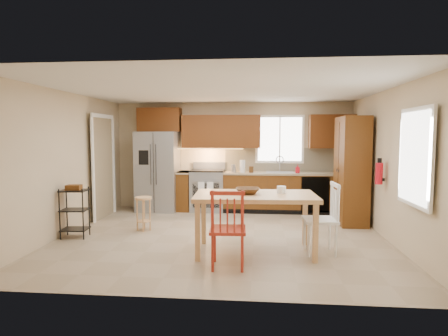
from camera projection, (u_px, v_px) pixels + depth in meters
floor at (222, 236)px, 6.46m from camera, size 5.50×5.50×0.00m
ceiling at (222, 90)px, 6.24m from camera, size 5.50×5.00×0.02m
wall_back at (233, 156)px, 8.83m from camera, size 5.50×0.02×2.50m
wall_front at (199, 183)px, 3.87m from camera, size 5.50×0.02×2.50m
wall_left at (68, 163)px, 6.60m from camera, size 0.02×5.00×2.50m
wall_right at (390, 165)px, 6.10m from camera, size 0.02×5.00×2.50m
refrigerator at (158, 171)px, 8.64m from camera, size 0.92×0.75×1.82m
range_stove at (208, 191)px, 8.63m from camera, size 0.76×0.63×0.92m
base_cabinet_narrow at (184, 191)px, 8.70m from camera, size 0.30×0.60×0.90m
base_cabinet_run at (288, 192)px, 8.48m from camera, size 2.92×0.60×0.90m
dishwasher at (315, 195)px, 8.14m from camera, size 0.60×0.02×0.78m
backsplash at (288, 160)px, 8.70m from camera, size 2.92×0.03×0.55m
upper_over_fridge at (160, 120)px, 8.74m from camera, size 1.00×0.35×0.55m
upper_left_block at (221, 132)px, 8.63m from camera, size 1.80×0.35×0.75m
upper_right_block at (332, 131)px, 8.40m from camera, size 1.00×0.35×0.75m
window_back at (280, 139)px, 8.67m from camera, size 1.12×0.04×1.12m
sink at (280, 174)px, 8.46m from camera, size 0.62×0.46×0.16m
undercab_glow at (208, 149)px, 8.66m from camera, size 1.60×0.30×0.01m
soap_bottle at (298, 169)px, 8.32m from camera, size 0.09×0.09×0.19m
paper_towel at (242, 166)px, 8.48m from camera, size 0.12×0.12×0.28m
canister_steel at (234, 168)px, 8.50m from camera, size 0.11×0.11×0.18m
canister_wood at (251, 169)px, 8.43m from camera, size 0.10×0.10×0.14m
pantry at (351, 171)px, 7.33m from camera, size 0.50×0.95×2.10m
fire_extinguisher at (379, 174)px, 6.27m from camera, size 0.12×0.12×0.36m
window_right at (415, 157)px, 4.95m from camera, size 0.04×1.02×1.32m
doorway at (103, 168)px, 7.90m from camera, size 0.04×0.95×2.10m
dining_table at (255, 224)px, 5.53m from camera, size 1.82×1.08×0.86m
chair_red at (228, 228)px, 4.91m from camera, size 0.51×0.51×1.04m
chair_white at (320, 219)px, 5.49m from camera, size 0.51×0.51×1.04m
table_bowl at (248, 194)px, 5.50m from camera, size 0.37×0.37×0.09m
table_jar at (281, 191)px, 5.57m from camera, size 0.15×0.15×0.17m
bar_stool at (144, 214)px, 6.82m from camera, size 0.40×0.40×0.62m
utility_cart at (75, 213)px, 6.36m from camera, size 0.46×0.37×0.86m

